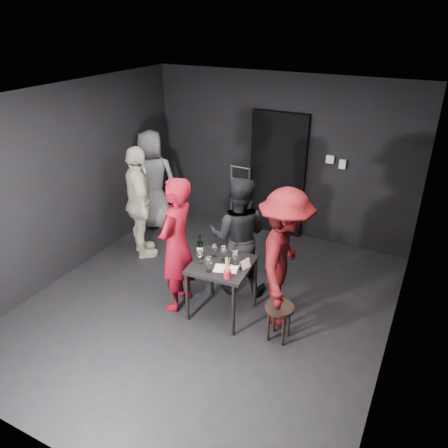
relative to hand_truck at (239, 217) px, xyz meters
The scene contains 27 objects.
floor 2.37m from the hand_truck, 74.60° to the right, with size 4.50×5.00×0.02m, color black.
ceiling 3.43m from the hand_truck, 74.60° to the right, with size 4.50×5.00×0.02m, color silver.
wall_back 1.32m from the hand_truck, 19.91° to the left, with size 4.50×0.04×2.70m, color black.
wall_front 4.95m from the hand_truck, 82.53° to the right, with size 4.50×0.04×2.70m, color black.
wall_left 3.02m from the hand_truck, 125.54° to the right, with size 0.04×5.00×2.70m, color black.
wall_right 3.84m from the hand_truck, 38.32° to the right, with size 0.04×5.00×2.70m, color black.
doorway 1.06m from the hand_truck, 14.92° to the left, with size 0.95×0.10×2.10m, color black.
wallbox_upper 1.93m from the hand_truck, ahead, with size 0.12×0.06×0.12m, color #B7B7B2.
wallbox_lower 2.06m from the hand_truck, ahead, with size 0.10×0.06×0.14m, color #B7B7B2.
hand_truck is the anchor object (origin of this frame).
tasting_table 2.53m from the hand_truck, 69.56° to the right, with size 0.72×0.72×0.75m.
stool 2.99m from the hand_truck, 55.50° to the right, with size 0.34×0.34×0.47m.
server_red 2.59m from the hand_truck, 83.52° to the right, with size 0.78×0.51×2.14m, color maroon.
woman_black 2.05m from the hand_truck, 65.12° to the right, with size 0.90×0.49×1.85m, color black.
man_maroon 2.75m from the hand_truck, 52.99° to the right, with size 1.35×0.63×2.09m, color #520B0E.
bystander_cream 2.01m from the hand_truck, 121.23° to the right, with size 1.24×0.59×2.11m, color beige.
bystander_grey 1.72m from the hand_truck, 155.59° to the right, with size 1.00×0.55×2.05m, color gray.
tasting_mat 2.67m from the hand_truck, 68.17° to the right, with size 0.28×0.19×0.00m, color white.
wine_glass_a 2.63m from the hand_truck, 75.42° to the right, with size 0.08×0.08×0.21m, color white, non-canonical shape.
wine_glass_b 2.43m from the hand_truck, 72.34° to the right, with size 0.07×0.07×0.19m, color white, non-canonical shape.
wine_glass_c 2.50m from the hand_truck, 69.27° to the right, with size 0.08×0.08×0.21m, color white, non-canonical shape.
wine_glass_d 2.77m from the hand_truck, 72.33° to the right, with size 0.08×0.08×0.22m, color white, non-canonical shape.
wine_glass_e 2.77m from the hand_truck, 67.57° to the right, with size 0.07×0.07×0.18m, color white, non-canonical shape.
wine_glass_f 2.61m from the hand_truck, 65.84° to the right, with size 0.08×0.08×0.22m, color white, non-canonical shape.
wine_bottle 2.49m from the hand_truck, 76.39° to the right, with size 0.08×0.08×0.31m.
breadstick_cup 2.88m from the hand_truck, 67.42° to the right, with size 0.09×0.09×0.28m.
reserved_card 2.63m from the hand_truck, 63.59° to the right, with size 0.09×0.14×0.11m, color white, non-canonical shape.
Camera 1 is at (2.37, -4.13, 3.57)m, focal length 35.00 mm.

